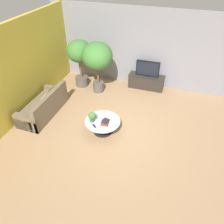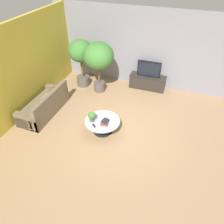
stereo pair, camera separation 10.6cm
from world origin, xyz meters
The scene contains 13 objects.
ground_plane centered at (0.00, 0.00, 0.00)m, with size 24.00×24.00×0.00m, color #9E7A56.
back_wall_stone centered at (0.00, 3.26, 1.50)m, with size 7.40×0.12×3.00m, color gray.
side_wall_left centered at (-3.26, 0.20, 1.50)m, with size 0.12×7.40×3.00m, color gold.
media_console centered at (0.38, 2.94, 0.28)m, with size 1.43×0.50×0.54m.
television centered at (0.38, 2.94, 0.85)m, with size 0.91×0.13×0.62m.
coffee_table centered at (-0.37, -0.11, 0.30)m, with size 1.09×1.09×0.42m.
couch_by_wall centered at (-2.60, 0.12, 0.29)m, with size 0.84×1.99×0.84m.
potted_palm_tall centered at (-2.19, 2.30, 1.32)m, with size 0.94×0.94×1.91m.
potted_palm_corner centered at (-1.37, 2.09, 1.41)m, with size 1.13×1.13×1.98m.
potted_plant_tabletop centered at (-0.66, -0.22, 0.61)m, with size 0.23×0.23×0.32m.
book_stack centered at (-0.25, -0.20, 0.47)m, with size 0.27×0.32×0.11m.
remote_black centered at (-0.52, -0.42, 0.43)m, with size 0.04×0.16×0.02m, color black.
remote_silver centered at (-0.30, 0.05, 0.43)m, with size 0.04×0.16×0.02m, color gray.
Camera 2 is at (1.62, -4.82, 4.69)m, focal length 35.00 mm.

